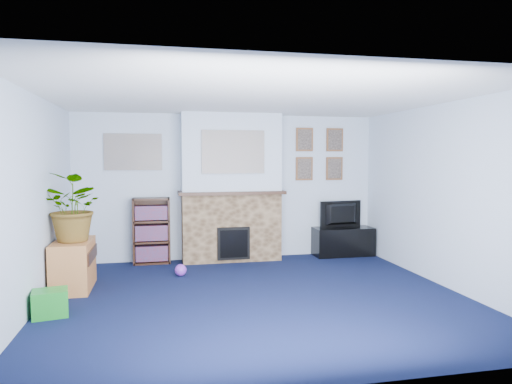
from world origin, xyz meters
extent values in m
cube|color=#0E1535|center=(0.00, 0.00, 0.00)|extent=(5.00, 4.50, 0.01)
cube|color=white|center=(0.00, 0.00, 2.40)|extent=(5.00, 4.50, 0.01)
cube|color=silver|center=(0.00, 2.25, 1.20)|extent=(5.00, 0.04, 2.40)
cube|color=silver|center=(0.00, -2.25, 1.20)|extent=(5.00, 0.04, 2.40)
cube|color=silver|center=(-2.50, 0.00, 1.20)|extent=(0.04, 4.50, 2.40)
cube|color=silver|center=(2.50, 0.00, 1.20)|extent=(0.04, 4.50, 2.40)
cube|color=brown|center=(0.00, 2.05, 0.55)|extent=(1.60, 0.40, 1.10)
cube|color=brown|center=(0.00, 2.05, 1.75)|extent=(1.60, 0.40, 1.30)
cube|color=brown|center=(0.00, 2.02, 1.12)|extent=(1.72, 0.50, 0.05)
cube|color=brown|center=(0.00, 1.84, 0.32)|extent=(0.52, 0.08, 0.52)
cube|color=brown|center=(0.00, 1.80, 0.32)|extent=(0.44, 0.02, 0.44)
cube|color=gray|center=(0.00, 1.84, 1.78)|extent=(1.00, 0.03, 0.68)
cube|color=gray|center=(-1.55, 2.23, 1.78)|extent=(0.90, 0.03, 0.58)
cube|color=brown|center=(1.30, 2.23, 2.00)|extent=(0.30, 0.03, 0.40)
cube|color=brown|center=(1.85, 2.23, 2.00)|extent=(0.30, 0.03, 0.40)
cube|color=brown|center=(1.30, 2.23, 1.50)|extent=(0.30, 0.03, 0.40)
cube|color=brown|center=(1.85, 2.23, 1.50)|extent=(0.30, 0.03, 0.40)
cube|color=black|center=(1.95, 2.03, 0.23)|extent=(1.02, 0.43, 0.48)
imported|color=black|center=(1.95, 2.05, 0.71)|extent=(0.80, 0.23, 0.46)
cube|color=#321C12|center=(-1.28, 2.23, 0.53)|extent=(0.58, 0.02, 1.05)
cube|color=#321C12|center=(-1.56, 2.10, 0.53)|extent=(0.03, 0.28, 1.05)
cube|color=#321C12|center=(-1.01, 2.10, 0.53)|extent=(0.03, 0.28, 1.05)
cube|color=#321C12|center=(-1.28, 2.10, 0.01)|extent=(0.56, 0.28, 0.03)
cube|color=#321C12|center=(-1.28, 2.10, 0.35)|extent=(0.56, 0.28, 0.03)
cube|color=#321C12|center=(-1.28, 2.10, 0.68)|extent=(0.56, 0.28, 0.03)
cube|color=#321C12|center=(-1.28, 2.10, 1.04)|extent=(0.56, 0.28, 0.03)
cube|color=#321C12|center=(-1.28, 2.09, 0.17)|extent=(0.50, 0.22, 0.24)
cube|color=#321C12|center=(-1.28, 2.09, 0.50)|extent=(0.50, 0.22, 0.24)
cube|color=#321C12|center=(-1.28, 2.09, 0.82)|extent=(0.50, 0.22, 0.22)
cube|color=#BD743C|center=(-2.24, 0.81, 0.35)|extent=(0.45, 0.81, 0.63)
imported|color=#26661E|center=(-2.19, 0.76, 1.07)|extent=(1.04, 1.01, 0.88)
cube|color=gold|center=(-0.12, 2.00, 1.22)|extent=(0.10, 0.06, 0.14)
cylinder|color=#B2BFC6|center=(0.32, 2.00, 1.23)|extent=(0.05, 0.05, 0.15)
sphere|color=gray|center=(-0.59, 2.00, 1.22)|extent=(0.14, 0.14, 0.14)
cylinder|color=yellow|center=(0.77, 2.00, 1.21)|extent=(0.06, 0.06, 0.11)
cube|color=#198C26|center=(-2.30, -0.20, 0.14)|extent=(0.40, 0.35, 0.28)
sphere|color=purple|center=(-0.87, 1.20, 0.09)|extent=(0.17, 0.17, 0.17)
cube|color=yellow|center=(-2.30, 1.00, 0.11)|extent=(0.21, 0.21, 0.20)
cylinder|color=blue|center=(-2.30, 1.20, 0.07)|extent=(0.33, 0.15, 0.19)
camera|label=1|loc=(-1.13, -5.30, 1.68)|focal=32.00mm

